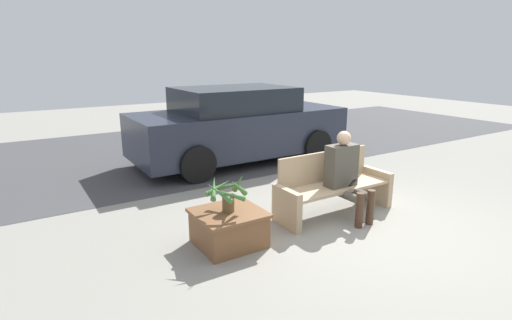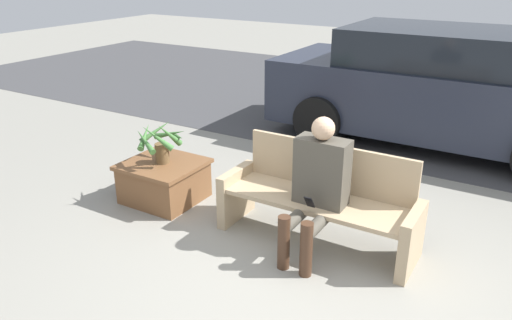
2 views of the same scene
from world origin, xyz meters
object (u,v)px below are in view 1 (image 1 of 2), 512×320
(person_seated, at_px, (346,172))
(parked_car, at_px, (238,125))
(planter_box, at_px, (229,227))
(potted_plant, at_px, (227,192))
(bench, at_px, (332,186))

(person_seated, relative_size, parked_car, 0.27)
(planter_box, bearing_deg, potted_plant, 168.51)
(person_seated, height_order, parked_car, parked_car)
(bench, height_order, person_seated, person_seated)
(potted_plant, distance_m, parked_car, 3.87)
(bench, relative_size, planter_box, 2.29)
(person_seated, bearing_deg, parked_car, 85.96)
(bench, xyz_separation_m, potted_plant, (-1.74, -0.10, 0.26))
(bench, distance_m, parked_car, 3.22)
(person_seated, bearing_deg, planter_box, 177.14)
(potted_plant, height_order, parked_car, parked_car)
(planter_box, distance_m, potted_plant, 0.43)
(bench, distance_m, person_seated, 0.32)
(bench, bearing_deg, potted_plant, -176.56)
(parked_car, bearing_deg, bench, -95.18)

